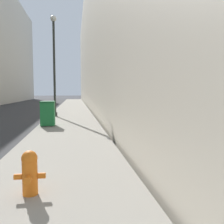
% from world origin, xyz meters
% --- Properties ---
extents(sidewalk_right, '(2.91, 60.00, 0.15)m').
position_xyz_m(sidewalk_right, '(4.78, 18.00, 0.08)').
color(sidewalk_right, gray).
rests_on(sidewalk_right, ground).
extents(building_right_stone, '(12.00, 60.00, 14.39)m').
position_xyz_m(building_right_stone, '(12.33, 26.00, 7.19)').
color(building_right_stone, beige).
rests_on(building_right_stone, ground).
extents(fire_hydrant, '(0.47, 0.36, 0.69)m').
position_xyz_m(fire_hydrant, '(4.37, 1.43, 0.52)').
color(fire_hydrant, orange).
rests_on(fire_hydrant, sidewalk_right).
extents(trash_bin, '(0.64, 0.67, 1.14)m').
position_xyz_m(trash_bin, '(3.80, 9.29, 0.74)').
color(trash_bin, '#1E7538').
rests_on(trash_bin, sidewalk_right).
extents(lamppost, '(0.37, 0.37, 6.29)m').
position_xyz_m(lamppost, '(3.77, 13.82, 3.71)').
color(lamppost, '#2D332D').
rests_on(lamppost, sidewalk_right).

